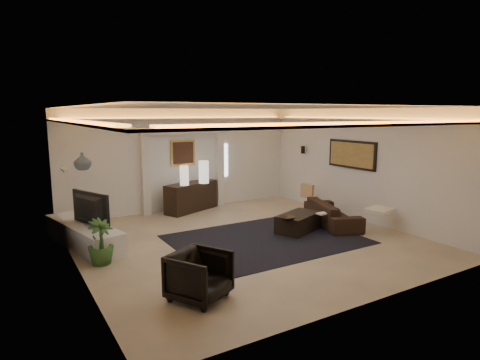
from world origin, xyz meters
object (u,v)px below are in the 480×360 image
console (191,197)px  sofa (332,213)px  coffee_table (298,223)px  armchair (199,276)px

console → sofa: size_ratio=0.84×
console → coffee_table: bearing=-89.7°
coffee_table → console: bearing=91.3°
console → armchair: 5.68m
console → sofa: console is taller
sofa → armchair: size_ratio=2.48×
sofa → armchair: (-4.65, -2.06, 0.08)m
sofa → armchair: bearing=133.7°
console → coffee_table: console is taller
sofa → coffee_table: size_ratio=1.71×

